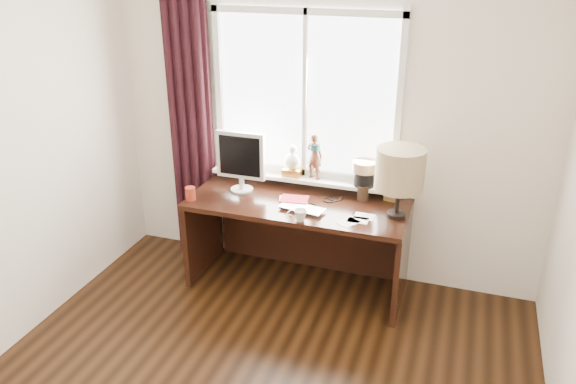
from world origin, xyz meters
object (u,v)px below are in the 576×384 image
(desk, at_px, (301,225))
(table_lamp, at_px, (400,170))
(monitor, at_px, (241,158))
(mug, at_px, (300,215))
(laptop, at_px, (302,209))
(red_cup, at_px, (190,194))

(desk, xyz_separation_m, table_lamp, (0.76, -0.10, 0.61))
(monitor, bearing_deg, table_lamp, -3.62)
(mug, distance_m, monitor, 0.75)
(laptop, height_order, mug, mug)
(mug, xyz_separation_m, table_lamp, (0.64, 0.29, 0.32))
(mug, xyz_separation_m, red_cup, (-0.92, 0.08, 0.01))
(monitor, bearing_deg, mug, -31.34)
(mug, bearing_deg, monitor, 148.66)
(laptop, relative_size, table_lamp, 0.66)
(desk, bearing_deg, red_cup, -158.28)
(laptop, bearing_deg, monitor, 170.54)
(red_cup, xyz_separation_m, monitor, (0.30, 0.30, 0.23))
(mug, relative_size, table_lamp, 0.18)
(desk, height_order, table_lamp, table_lamp)
(red_cup, distance_m, monitor, 0.48)
(laptop, bearing_deg, mug, -67.02)
(laptop, relative_size, mug, 3.72)
(red_cup, bearing_deg, mug, -4.86)
(red_cup, height_order, monitor, monitor)
(mug, height_order, desk, mug)
(mug, xyz_separation_m, monitor, (-0.61, 0.37, 0.23))
(monitor, distance_m, table_lamp, 1.26)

